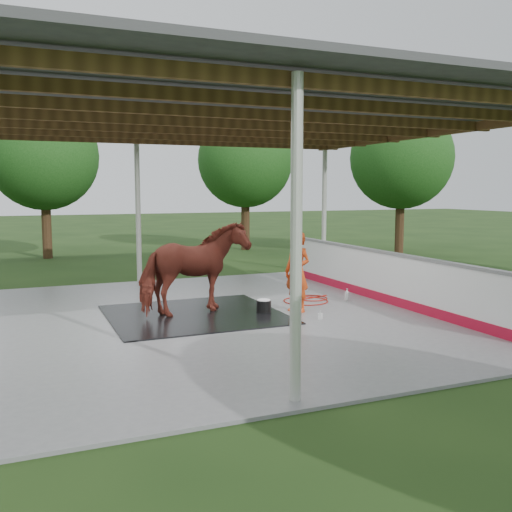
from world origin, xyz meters
name	(u,v)px	position (x,y,z in m)	size (l,w,h in m)	color
ground	(188,321)	(0.00, 0.00, 0.00)	(100.00, 100.00, 0.00)	#1E3814
concrete_slab	(188,320)	(0.00, 0.00, 0.03)	(12.00, 10.00, 0.05)	slate
pavilion_structure	(185,115)	(0.00, 0.00, 3.97)	(12.60, 10.60, 4.05)	beige
dasher_board	(384,278)	(4.60, 0.00, 0.59)	(0.16, 8.00, 1.15)	#B10E2A
tree_belt	(187,130)	(0.30, 0.90, 3.79)	(28.00, 28.00, 5.80)	#382314
rubber_mat	(195,314)	(0.23, 0.28, 0.06)	(3.39, 3.18, 0.03)	black
horse	(194,268)	(0.23, 0.28, 1.00)	(1.00, 2.19, 1.85)	maroon
handler	(297,272)	(2.30, -0.21, 0.88)	(0.61, 0.40, 1.67)	#CD4115
wash_bucket	(264,306)	(1.59, -0.10, 0.20)	(0.30, 0.30, 0.28)	black
soap_bottle_a	(347,295)	(3.86, 0.36, 0.19)	(0.11, 0.11, 0.29)	silver
soap_bottle_b	(320,315)	(2.38, -1.05, 0.14)	(0.08, 0.08, 0.17)	#338CD8
hose_coil	(308,300)	(3.06, 0.75, 0.06)	(1.29, 1.12, 0.02)	#A1160B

